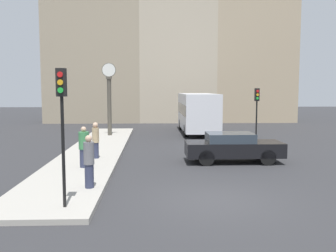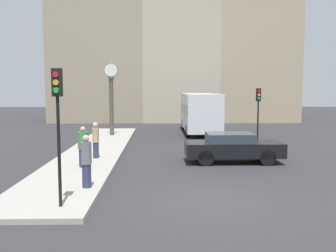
% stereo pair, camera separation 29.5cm
% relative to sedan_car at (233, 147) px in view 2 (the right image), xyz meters
% --- Properties ---
extents(ground_plane, '(120.00, 120.00, 0.00)m').
position_rel_sedan_car_xyz_m(ground_plane, '(-1.86, -5.94, -0.73)').
color(ground_plane, '#2D2D30').
extents(sidewalk_corner, '(3.02, 21.71, 0.16)m').
position_rel_sedan_car_xyz_m(sidewalk_corner, '(-6.88, 2.92, -0.65)').
color(sidewalk_corner, '#A39E93').
rests_on(sidewalk_corner, ground_plane).
extents(building_row, '(25.52, 5.00, 17.37)m').
position_rel_sedan_car_xyz_m(building_row, '(-1.94, 22.42, 7.50)').
color(building_row, gray).
rests_on(building_row, ground_plane).
extents(sedan_car, '(4.48, 1.75, 1.38)m').
position_rel_sedan_car_xyz_m(sedan_car, '(0.00, 0.00, 0.00)').
color(sedan_car, black).
rests_on(sedan_car, ground_plane).
extents(bus_distant, '(2.49, 7.84, 3.06)m').
position_rel_sedan_car_xyz_m(bus_distant, '(-0.29, 11.60, 1.01)').
color(bus_distant, silver).
rests_on(bus_distant, ground_plane).
extents(traffic_light_near, '(0.26, 0.24, 3.83)m').
position_rel_sedan_car_xyz_m(traffic_light_near, '(-6.21, -6.93, 2.17)').
color(traffic_light_near, black).
rests_on(traffic_light_near, sidewalk_corner).
extents(traffic_light_far, '(0.26, 0.24, 3.47)m').
position_rel_sedan_car_xyz_m(traffic_light_far, '(2.45, 4.83, 1.77)').
color(traffic_light_far, black).
rests_on(traffic_light_far, ground_plane).
extents(street_clock, '(0.98, 0.38, 5.08)m').
position_rel_sedan_car_xyz_m(street_clock, '(-6.80, 9.33, 2.02)').
color(street_clock, '#4C473D').
rests_on(street_clock, sidewalk_corner).
extents(pedestrian_tan_coat, '(0.32, 0.32, 1.71)m').
position_rel_sedan_car_xyz_m(pedestrian_tan_coat, '(-6.45, 0.44, 0.31)').
color(pedestrian_tan_coat, '#2D334C').
rests_on(pedestrian_tan_coat, sidewalk_corner).
extents(pedestrian_green_hoodie, '(0.43, 0.43, 1.71)m').
position_rel_sedan_car_xyz_m(pedestrian_green_hoodie, '(-6.62, -1.60, 0.27)').
color(pedestrian_green_hoodie, '#2D334C').
rests_on(pedestrian_green_hoodie, sidewalk_corner).
extents(pedestrian_grey_jacket, '(0.35, 0.35, 1.76)m').
position_rel_sedan_car_xyz_m(pedestrian_grey_jacket, '(-5.86, -4.92, 0.32)').
color(pedestrian_grey_jacket, '#2D334C').
rests_on(pedestrian_grey_jacket, sidewalk_corner).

